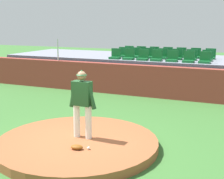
# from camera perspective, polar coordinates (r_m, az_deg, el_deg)

# --- Properties ---
(ground_plane) EXTENTS (60.00, 60.00, 0.00)m
(ground_plane) POSITION_cam_1_polar(r_m,az_deg,el_deg) (8.61, -6.15, -10.16)
(ground_plane) COLOR #3B7131
(pitchers_mound) EXTENTS (4.22, 4.22, 0.22)m
(pitchers_mound) POSITION_cam_1_polar(r_m,az_deg,el_deg) (8.57, -6.17, -9.47)
(pitchers_mound) COLOR #9F5732
(pitchers_mound) RESTS_ON ground_plane
(pitcher) EXTENTS (0.80, 0.29, 1.81)m
(pitcher) POSITION_cam_1_polar(r_m,az_deg,el_deg) (8.36, -5.31, -1.67)
(pitcher) COLOR white
(pitcher) RESTS_ON pitchers_mound
(baseball) EXTENTS (0.07, 0.07, 0.07)m
(baseball) POSITION_cam_1_polar(r_m,az_deg,el_deg) (7.86, -4.18, -10.29)
(baseball) COLOR white
(baseball) RESTS_ON pitchers_mound
(fielding_glove) EXTENTS (0.33, 0.24, 0.11)m
(fielding_glove) POSITION_cam_1_polar(r_m,az_deg,el_deg) (7.89, -6.24, -10.10)
(fielding_glove) COLOR brown
(fielding_glove) RESTS_ON pitchers_mound
(brick_barrier) EXTENTS (17.80, 0.40, 1.38)m
(brick_barrier) POSITION_cam_1_polar(r_m,az_deg,el_deg) (14.17, 6.84, 1.46)
(brick_barrier) COLOR #973930
(brick_barrier) RESTS_ON ground_plane
(fence_post_left) EXTENTS (0.06, 0.06, 1.06)m
(fence_post_left) POSITION_cam_1_polar(r_m,az_deg,el_deg) (16.02, -9.57, 6.96)
(fence_post_left) COLOR silver
(fence_post_left) RESTS_ON brick_barrier
(bleacher_platform) EXTENTS (16.71, 4.31, 1.48)m
(bleacher_platform) POSITION_cam_1_polar(r_m,az_deg,el_deg) (16.67, 9.49, 3.11)
(bleacher_platform) COLOR gray
(bleacher_platform) RESTS_ON ground_plane
(stadium_chair_0) EXTENTS (0.48, 0.44, 0.50)m
(stadium_chair_0) POSITION_cam_1_polar(r_m,az_deg,el_deg) (15.67, 0.61, 6.02)
(stadium_chair_0) COLOR #15622D
(stadium_chair_0) RESTS_ON bleacher_platform
(stadium_chair_1) EXTENTS (0.48, 0.44, 0.50)m
(stadium_chair_1) POSITION_cam_1_polar(r_m,az_deg,el_deg) (15.41, 3.03, 5.91)
(stadium_chair_1) COLOR #15622D
(stadium_chair_1) RESTS_ON bleacher_platform
(stadium_chair_2) EXTENTS (0.48, 0.44, 0.50)m
(stadium_chair_2) POSITION_cam_1_polar(r_m,az_deg,el_deg) (15.18, 5.52, 5.78)
(stadium_chair_2) COLOR #15622D
(stadium_chair_2) RESTS_ON bleacher_platform
(stadium_chair_3) EXTENTS (0.48, 0.44, 0.50)m
(stadium_chair_3) POSITION_cam_1_polar(r_m,az_deg,el_deg) (14.98, 7.92, 5.65)
(stadium_chair_3) COLOR #15622D
(stadium_chair_3) RESTS_ON bleacher_platform
(stadium_chair_4) EXTENTS (0.48, 0.44, 0.50)m
(stadium_chair_4) POSITION_cam_1_polar(r_m,az_deg,el_deg) (14.83, 10.61, 5.50)
(stadium_chair_4) COLOR #15622D
(stadium_chair_4) RESTS_ON bleacher_platform
(stadium_chair_5) EXTENTS (0.48, 0.44, 0.50)m
(stadium_chair_5) POSITION_cam_1_polar(r_m,az_deg,el_deg) (14.66, 13.42, 5.31)
(stadium_chair_5) COLOR #15622D
(stadium_chair_5) RESTS_ON bleacher_platform
(stadium_chair_6) EXTENTS (0.48, 0.44, 0.50)m
(stadium_chair_6) POSITION_cam_1_polar(r_m,az_deg,el_deg) (14.58, 16.11, 5.13)
(stadium_chair_6) COLOR #15622D
(stadium_chair_6) RESTS_ON bleacher_platform
(stadium_chair_7) EXTENTS (0.48, 0.44, 0.50)m
(stadium_chair_7) POSITION_cam_1_polar(r_m,az_deg,el_deg) (16.53, 1.93, 6.32)
(stadium_chair_7) COLOR #15622D
(stadium_chair_7) RESTS_ON bleacher_platform
(stadium_chair_8) EXTENTS (0.48, 0.44, 0.50)m
(stadium_chair_8) POSITION_cam_1_polar(r_m,az_deg,el_deg) (16.30, 4.09, 6.22)
(stadium_chair_8) COLOR #15622D
(stadium_chair_8) RESTS_ON bleacher_platform
(stadium_chair_9) EXTENTS (0.48, 0.44, 0.50)m
(stadium_chair_9) POSITION_cam_1_polar(r_m,az_deg,el_deg) (16.06, 6.60, 6.09)
(stadium_chair_9) COLOR #15622D
(stadium_chair_9) RESTS_ON bleacher_platform
(stadium_chair_10) EXTENTS (0.48, 0.44, 0.50)m
(stadium_chair_10) POSITION_cam_1_polar(r_m,az_deg,el_deg) (15.86, 8.86, 5.95)
(stadium_chair_10) COLOR #15622D
(stadium_chair_10) RESTS_ON bleacher_platform
(stadium_chair_11) EXTENTS (0.48, 0.44, 0.50)m
(stadium_chair_11) POSITION_cam_1_polar(r_m,az_deg,el_deg) (15.69, 11.44, 5.80)
(stadium_chair_11) COLOR #15622D
(stadium_chair_11) RESTS_ON bleacher_platform
(stadium_chair_12) EXTENTS (0.48, 0.44, 0.50)m
(stadium_chair_12) POSITION_cam_1_polar(r_m,az_deg,el_deg) (15.59, 13.88, 5.65)
(stadium_chair_12) COLOR #15622D
(stadium_chair_12) RESTS_ON bleacher_platform
(stadium_chair_13) EXTENTS (0.48, 0.44, 0.50)m
(stadium_chair_13) POSITION_cam_1_polar(r_m,az_deg,el_deg) (15.45, 16.48, 5.46)
(stadium_chair_13) COLOR #15622D
(stadium_chair_13) RESTS_ON bleacher_platform
(stadium_chair_14) EXTENTS (0.48, 0.44, 0.50)m
(stadium_chair_14) POSITION_cam_1_polar(r_m,az_deg,el_deg) (17.36, 2.97, 6.57)
(stadium_chair_14) COLOR #15622D
(stadium_chair_14) RESTS_ON bleacher_platform
(stadium_chair_15) EXTENTS (0.48, 0.44, 0.50)m
(stadium_chair_15) POSITION_cam_1_polar(r_m,az_deg,el_deg) (17.14, 5.11, 6.47)
(stadium_chair_15) COLOR #15622D
(stadium_chair_15) RESTS_ON bleacher_platform
(stadium_chair_16) EXTENTS (0.48, 0.44, 0.50)m
(stadium_chair_16) POSITION_cam_1_polar(r_m,az_deg,el_deg) (16.93, 7.42, 6.36)
(stadium_chair_16) COLOR #15622D
(stadium_chair_16) RESTS_ON bleacher_platform
(stadium_chair_17) EXTENTS (0.48, 0.44, 0.50)m
(stadium_chair_17) POSITION_cam_1_polar(r_m,az_deg,el_deg) (16.76, 9.77, 6.23)
(stadium_chair_17) COLOR #15622D
(stadium_chair_17) RESTS_ON bleacher_platform
(stadium_chair_18) EXTENTS (0.48, 0.44, 0.50)m
(stadium_chair_18) POSITION_cam_1_polar(r_m,az_deg,el_deg) (16.57, 12.11, 6.08)
(stadium_chair_18) COLOR #15622D
(stadium_chair_18) RESTS_ON bleacher_platform
(stadium_chair_19) EXTENTS (0.48, 0.44, 0.50)m
(stadium_chair_19) POSITION_cam_1_polar(r_m,az_deg,el_deg) (16.46, 14.55, 5.93)
(stadium_chair_19) COLOR #15622D
(stadium_chair_19) RESTS_ON bleacher_platform
(stadium_chair_20) EXTENTS (0.48, 0.44, 0.50)m
(stadium_chair_20) POSITION_cam_1_polar(r_m,az_deg,el_deg) (16.32, 17.00, 5.74)
(stadium_chair_20) COLOR #15622D
(stadium_chair_20) RESTS_ON bleacher_platform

